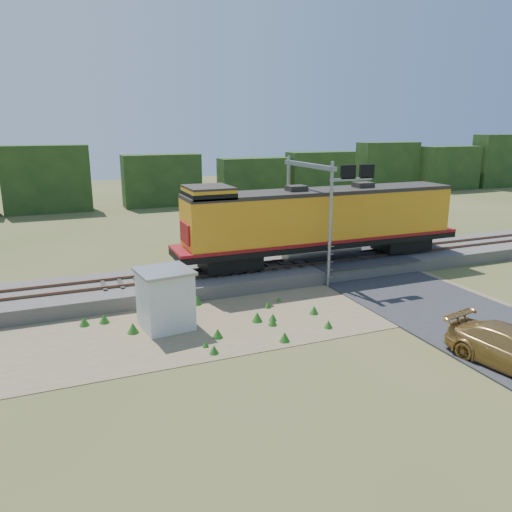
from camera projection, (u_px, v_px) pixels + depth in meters
name	position (u px, v px, depth m)	size (l,w,h in m)	color
ground	(300.00, 313.00, 25.49)	(140.00, 140.00, 0.00)	#475123
ballast	(255.00, 274.00, 30.76)	(70.00, 5.00, 0.80)	slate
rails	(255.00, 267.00, 30.63)	(70.00, 1.54, 0.16)	brown
dirt_shoulder	(260.00, 315.00, 25.20)	(26.00, 8.00, 0.03)	#8C7754
road	(402.00, 290.00, 28.71)	(7.00, 66.00, 0.86)	#38383A
tree_line_north	(152.00, 180.00, 58.70)	(130.00, 3.00, 6.50)	#1B3714
weed_clumps	(235.00, 322.00, 24.29)	(15.00, 6.20, 0.56)	#2C6B1E
locomotive	(319.00, 221.00, 31.60)	(19.33, 2.95, 4.99)	black
shed	(165.00, 299.00, 23.31)	(2.68, 2.68, 2.85)	silver
signal_gantry	(319.00, 190.00, 30.30)	(2.91, 6.20, 7.35)	gray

